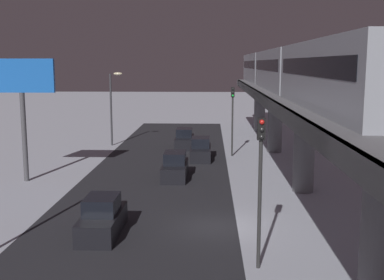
# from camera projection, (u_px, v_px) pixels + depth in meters

# --- Properties ---
(ground_plane) EXTENTS (240.00, 240.00, 0.00)m
(ground_plane) POSITION_uv_depth(u_px,v_px,m) (214.00, 226.00, 25.44)
(ground_plane) COLOR silver
(avenue_asphalt) EXTENTS (11.00, 87.31, 0.01)m
(avenue_asphalt) POSITION_uv_depth(u_px,v_px,m) (134.00, 225.00, 25.60)
(avenue_asphalt) COLOR #28282D
(avenue_asphalt) RESTS_ON ground_plane
(elevated_railway) EXTENTS (5.00, 87.31, 6.30)m
(elevated_railway) POSITION_uv_depth(u_px,v_px,m) (332.00, 126.00, 24.36)
(elevated_railway) COLOR slate
(elevated_railway) RESTS_ON ground_plane
(subway_train) EXTENTS (2.94, 55.47, 3.40)m
(subway_train) POSITION_uv_depth(u_px,v_px,m) (282.00, 69.00, 42.13)
(subway_train) COLOR #999EA8
(subway_train) RESTS_ON elevated_railway
(sedan_black_2) EXTENTS (1.80, 4.43, 1.97)m
(sedan_black_2) POSITION_uv_depth(u_px,v_px,m) (102.00, 219.00, 24.19)
(sedan_black_2) COLOR black
(sedan_black_2) RESTS_ON ground_plane
(sedan_black_3) EXTENTS (1.80, 4.76, 1.97)m
(sedan_black_3) POSITION_uv_depth(u_px,v_px,m) (184.00, 140.00, 49.21)
(sedan_black_3) COLOR black
(sedan_black_3) RESTS_ON ground_plane
(sedan_black_4) EXTENTS (1.80, 4.73, 1.97)m
(sedan_black_4) POSITION_uv_depth(u_px,v_px,m) (175.00, 167.00, 36.15)
(sedan_black_4) COLOR black
(sedan_black_4) RESTS_ON ground_plane
(sedan_black_5) EXTENTS (1.80, 4.75, 1.97)m
(sedan_black_5) POSITION_uv_depth(u_px,v_px,m) (201.00, 150.00, 43.21)
(sedan_black_5) COLOR black
(sedan_black_5) RESTS_ON ground_plane
(traffic_light_near) EXTENTS (0.32, 0.44, 6.40)m
(traffic_light_near) POSITION_uv_depth(u_px,v_px,m) (260.00, 171.00, 19.61)
(traffic_light_near) COLOR #2D2D2D
(traffic_light_near) RESTS_ON ground_plane
(traffic_light_mid) EXTENTS (0.32, 0.44, 6.40)m
(traffic_light_mid) POSITION_uv_depth(u_px,v_px,m) (233.00, 111.00, 44.01)
(traffic_light_mid) COLOR #2D2D2D
(traffic_light_mid) RESTS_ON ground_plane
(commercial_billboard) EXTENTS (4.80, 0.36, 8.90)m
(commercial_billboard) POSITION_uv_depth(u_px,v_px,m) (22.00, 88.00, 34.17)
(commercial_billboard) COLOR #4C4C51
(commercial_billboard) RESTS_ON ground_plane
(street_lamp_far) EXTENTS (1.35, 0.44, 7.65)m
(street_lamp_far) POSITION_uv_depth(u_px,v_px,m) (113.00, 100.00, 49.72)
(street_lamp_far) COLOR #38383D
(street_lamp_far) RESTS_ON ground_plane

